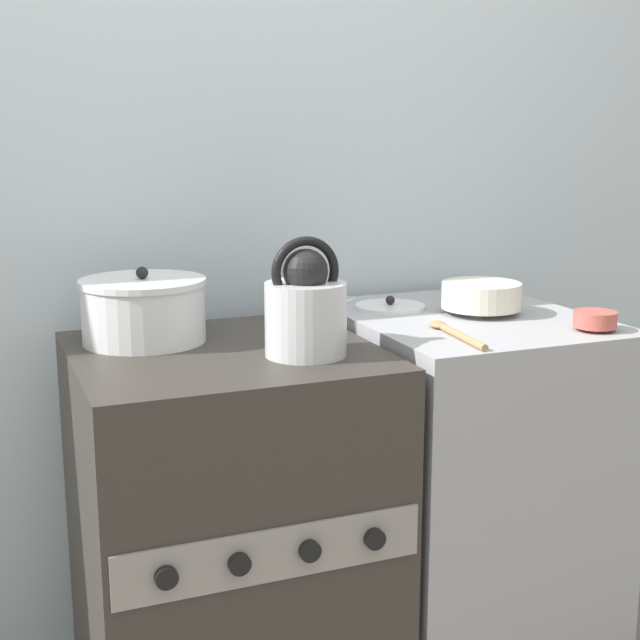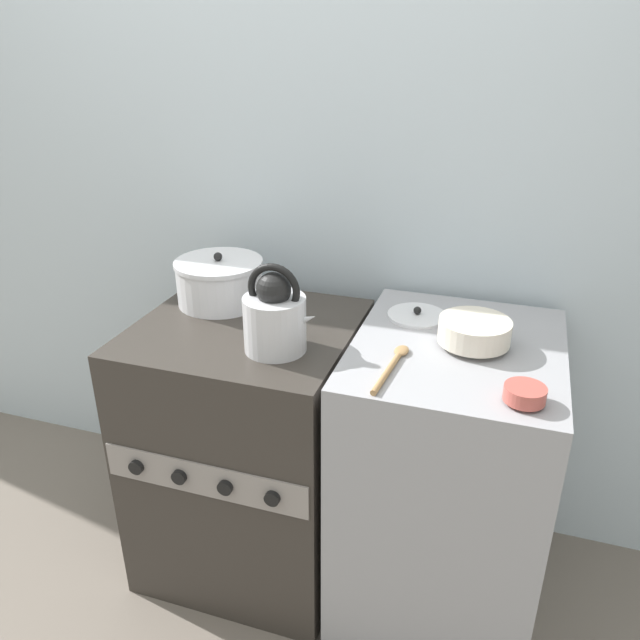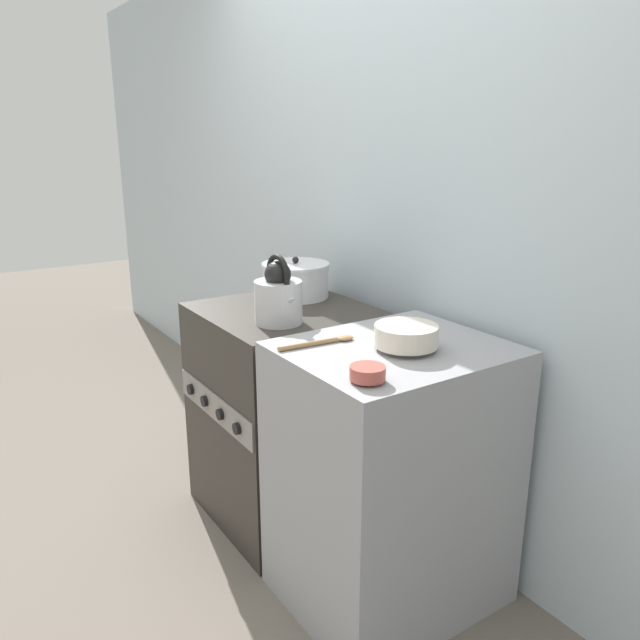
{
  "view_description": "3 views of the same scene",
  "coord_description": "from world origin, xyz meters",
  "px_view_note": "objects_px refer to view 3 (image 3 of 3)",
  "views": [
    {
      "loc": [
        -0.51,
        -1.52,
        1.37
      ],
      "look_at": [
        0.22,
        0.31,
        0.94
      ],
      "focal_mm": 50.0,
      "sensor_mm": 36.0,
      "label": 1
    },
    {
      "loc": [
        0.75,
        -1.24,
        1.71
      ],
      "look_at": [
        0.23,
        0.34,
        0.94
      ],
      "focal_mm": 35.0,
      "sensor_mm": 36.0,
      "label": 2
    },
    {
      "loc": [
        2.06,
        -0.88,
        1.56
      ],
      "look_at": [
        0.29,
        0.29,
        0.93
      ],
      "focal_mm": 35.0,
      "sensor_mm": 36.0,
      "label": 3
    }
  ],
  "objects_px": {
    "loose_pot_lid": "(403,326)",
    "cooking_pot": "(296,280)",
    "enamel_bowl": "(406,336)",
    "stove": "(287,413)",
    "kettle": "(278,296)",
    "small_ceramic_bowl": "(368,373)"
  },
  "relations": [
    {
      "from": "stove",
      "to": "cooking_pot",
      "type": "bearing_deg",
      "value": 136.47
    },
    {
      "from": "cooking_pot",
      "to": "loose_pot_lid",
      "type": "height_order",
      "value": "cooking_pot"
    },
    {
      "from": "stove",
      "to": "enamel_bowl",
      "type": "bearing_deg",
      "value": 3.17
    },
    {
      "from": "stove",
      "to": "cooking_pot",
      "type": "distance_m",
      "value": 0.56
    },
    {
      "from": "kettle",
      "to": "enamel_bowl",
      "type": "height_order",
      "value": "kettle"
    },
    {
      "from": "loose_pot_lid",
      "to": "small_ceramic_bowl",
      "type": "bearing_deg",
      "value": -51.26
    },
    {
      "from": "kettle",
      "to": "small_ceramic_bowl",
      "type": "height_order",
      "value": "kettle"
    },
    {
      "from": "enamel_bowl",
      "to": "loose_pot_lid",
      "type": "xyz_separation_m",
      "value": [
        -0.18,
        0.14,
        -0.04
      ]
    },
    {
      "from": "kettle",
      "to": "enamel_bowl",
      "type": "bearing_deg",
      "value": 16.0
    },
    {
      "from": "stove",
      "to": "loose_pot_lid",
      "type": "relative_size",
      "value": 4.96
    },
    {
      "from": "stove",
      "to": "kettle",
      "type": "height_order",
      "value": "kettle"
    },
    {
      "from": "kettle",
      "to": "cooking_pot",
      "type": "height_order",
      "value": "kettle"
    },
    {
      "from": "cooking_pot",
      "to": "small_ceramic_bowl",
      "type": "distance_m",
      "value": 1.03
    },
    {
      "from": "stove",
      "to": "small_ceramic_bowl",
      "type": "relative_size",
      "value": 9.08
    },
    {
      "from": "loose_pot_lid",
      "to": "cooking_pot",
      "type": "bearing_deg",
      "value": -176.32
    },
    {
      "from": "stove",
      "to": "enamel_bowl",
      "type": "relative_size",
      "value": 4.52
    },
    {
      "from": "kettle",
      "to": "loose_pot_lid",
      "type": "xyz_separation_m",
      "value": [
        0.35,
        0.3,
        -0.07
      ]
    },
    {
      "from": "enamel_bowl",
      "to": "loose_pot_lid",
      "type": "bearing_deg",
      "value": 141.48
    },
    {
      "from": "stove",
      "to": "cooking_pot",
      "type": "xyz_separation_m",
      "value": [
        -0.15,
        0.14,
        0.52
      ]
    },
    {
      "from": "kettle",
      "to": "cooking_pot",
      "type": "distance_m",
      "value": 0.39
    },
    {
      "from": "kettle",
      "to": "cooking_pot",
      "type": "relative_size",
      "value": 0.9
    },
    {
      "from": "loose_pot_lid",
      "to": "enamel_bowl",
      "type": "bearing_deg",
      "value": -38.52
    }
  ]
}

